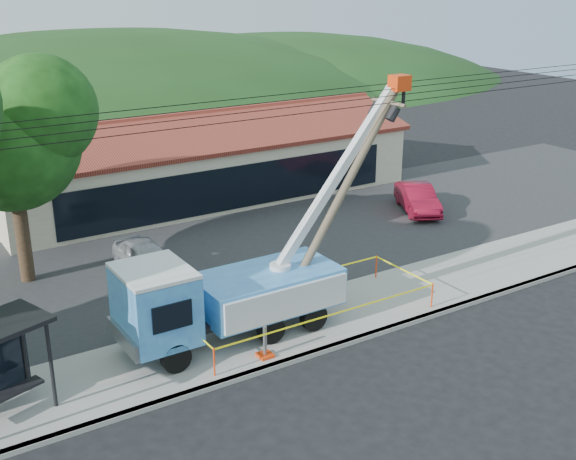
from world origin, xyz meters
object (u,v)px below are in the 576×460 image
at_px(utility_truck, 226,293).
at_px(car_silver, 147,277).
at_px(leaning_pole, 342,192).
at_px(car_red, 417,213).

distance_m(utility_truck, car_silver, 6.76).
bearing_deg(leaning_pole, utility_truck, 177.92).
distance_m(utility_truck, car_red, 16.14).
bearing_deg(car_silver, car_red, 0.46).
distance_m(leaning_pole, car_red, 13.01).
distance_m(leaning_pole, car_silver, 9.36).
bearing_deg(utility_truck, car_red, 25.08).
relative_size(car_silver, car_red, 0.98).
bearing_deg(car_red, car_silver, -152.51).
bearing_deg(utility_truck, car_silver, 91.91).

